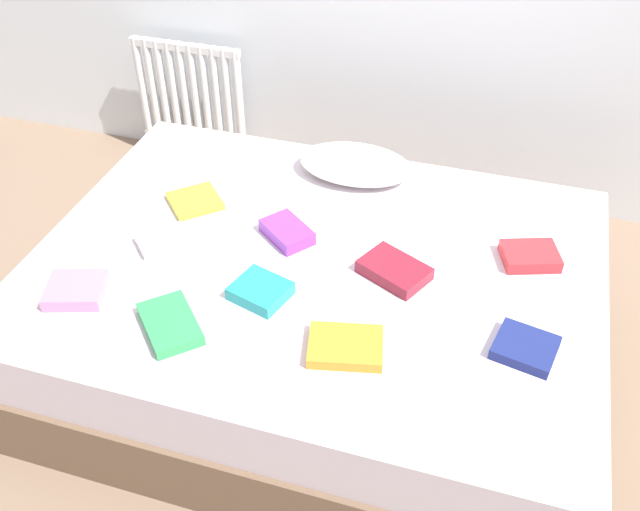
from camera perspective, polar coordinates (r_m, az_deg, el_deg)
The scene contains 14 objects.
ground_plane at distance 2.82m, azimuth -0.30°, elevation -8.14°, with size 8.00×8.00×0.00m, color #7F6651.
bed at distance 2.64m, azimuth -0.32°, elevation -4.55°, with size 2.00×1.50×0.50m.
radiator at distance 3.82m, azimuth -10.40°, elevation 12.54°, with size 0.59×0.04×0.56m.
pillow at distance 2.88m, azimuth 2.85°, elevation 7.36°, with size 0.46×0.29×0.10m, color white.
textbook_orange at distance 2.15m, azimuth 2.07°, elevation -7.34°, with size 0.22×0.17×0.04m, color orange.
textbook_green at distance 2.26m, azimuth -11.97°, elevation -5.41°, with size 0.24×0.15×0.04m, color green.
textbook_navy at distance 2.23m, azimuth 16.19°, elevation -7.14°, with size 0.18×0.16×0.04m, color navy.
textbook_white at distance 2.59m, azimuth -12.48°, elevation 1.17°, with size 0.18×0.13×0.03m, color white.
textbook_yellow at distance 2.78m, azimuth -10.03°, elevation 4.35°, with size 0.18×0.18×0.02m, color yellow.
textbook_teal at distance 2.33m, azimuth -4.81°, elevation -2.86°, with size 0.17×0.15×0.05m, color teal.
textbook_purple at distance 2.56m, azimuth -2.67°, elevation 1.90°, with size 0.19×0.13×0.05m, color purple.
textbook_pink at distance 2.46m, azimuth -19.05°, elevation -2.65°, with size 0.18×0.16×0.05m, color pink.
textbook_red at distance 2.56m, azimuth 16.54°, elevation -0.04°, with size 0.19×0.14×0.05m, color red.
textbook_maroon at distance 2.41m, azimuth 5.97°, elevation -1.25°, with size 0.22×0.15×0.05m, color maroon.
Camera 1 is at (0.57, -1.81, 2.09)m, focal length 39.76 mm.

